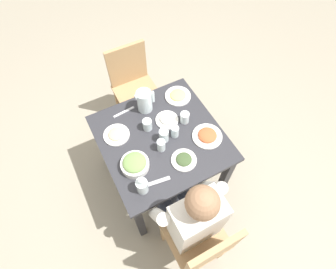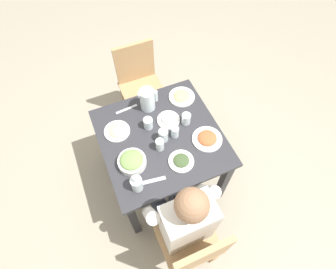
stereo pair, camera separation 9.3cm
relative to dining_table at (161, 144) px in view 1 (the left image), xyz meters
name	(u,v)px [view 1 (the left image)]	position (x,y,z in m)	size (l,w,h in m)	color
ground_plane	(163,175)	(0.00, 0.00, -0.60)	(8.00, 8.00, 0.00)	#9E937F
dining_table	(161,144)	(0.00, 0.00, 0.00)	(0.91, 0.91, 0.71)	#2D2D33
chair_near	(202,244)	(-0.09, -0.78, -0.09)	(0.40, 0.40, 0.89)	tan
chair_far	(133,84)	(0.09, 0.78, -0.09)	(0.40, 0.40, 0.89)	tan
diner_near	(188,211)	(-0.09, -0.58, 0.05)	(0.48, 0.53, 1.18)	silver
water_pitcher	(145,101)	(0.01, 0.30, 0.21)	(0.16, 0.12, 0.19)	silver
salad_bowl	(135,164)	(-0.27, -0.14, 0.16)	(0.20, 0.20, 0.09)	white
plate_yoghurt	(167,119)	(0.11, 0.11, 0.13)	(0.18, 0.18, 0.05)	white
plate_rice_curry	(207,136)	(0.31, -0.17, 0.13)	(0.23, 0.23, 0.05)	white
plate_dolmas	(184,160)	(0.05, -0.26, 0.13)	(0.19, 0.19, 0.04)	white
plate_beans	(116,134)	(-0.29, 0.17, 0.13)	(0.20, 0.20, 0.04)	white
plate_fries	(178,96)	(0.31, 0.29, 0.13)	(0.22, 0.22, 0.04)	white
water_glass_center	(161,145)	(-0.04, -0.09, 0.17)	(0.06, 0.06, 0.10)	silver
water_glass_near_left	(175,132)	(0.10, -0.03, 0.16)	(0.06, 0.06, 0.10)	silver
water_glass_far_right	(147,125)	(-0.05, 0.12, 0.16)	(0.07, 0.07, 0.09)	silver
water_glass_by_pitcher	(164,136)	(0.01, -0.03, 0.17)	(0.07, 0.07, 0.11)	silver
water_glass_far_left	(185,118)	(0.23, 0.04, 0.16)	(0.07, 0.07, 0.09)	silver
oil_carafe	(142,186)	(-0.30, -0.32, 0.17)	(0.08, 0.08, 0.16)	silver
fork_near	(158,181)	(-0.18, -0.32, 0.12)	(0.17, 0.03, 0.01)	silver
knife_near	(124,112)	(-0.16, 0.35, 0.12)	(0.18, 0.02, 0.01)	silver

